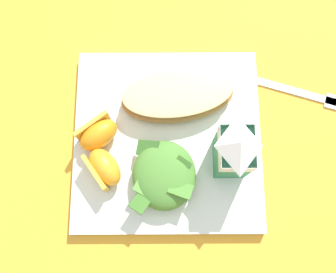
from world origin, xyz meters
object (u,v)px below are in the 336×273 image
green_salad_pile (164,175)px  metal_fork (300,92)px  milk_carton (235,151)px  cheesy_pizza_bread (178,96)px  white_plate (168,139)px  orange_wedge_middle (104,168)px  orange_wedge_front (98,134)px

green_salad_pile → metal_fork: green_salad_pile is taller
green_salad_pile → milk_carton: (-0.03, 0.09, 0.04)m
cheesy_pizza_bread → milk_carton: milk_carton is taller
white_plate → orange_wedge_middle: (0.05, -0.09, 0.03)m
white_plate → orange_wedge_front: (-0.00, -0.10, 0.03)m
metal_fork → milk_carton: bearing=-47.7°
orange_wedge_front → cheesy_pizza_bread: bearing=116.6°
white_plate → metal_fork: size_ratio=1.51×
orange_wedge_middle → orange_wedge_front: bearing=-168.3°
cheesy_pizza_bread → metal_fork: bearing=95.0°
cheesy_pizza_bread → milk_carton: 0.13m
orange_wedge_middle → metal_fork: 0.33m
cheesy_pizza_bread → milk_carton: bearing=38.5°
green_salad_pile → milk_carton: size_ratio=0.98×
white_plate → milk_carton: 0.12m
orange_wedge_middle → metal_fork: orange_wedge_middle is taller
green_salad_pile → orange_wedge_middle: bearing=-97.4°
orange_wedge_front → orange_wedge_middle: 0.05m
green_salad_pile → milk_carton: milk_carton is taller
white_plate → cheesy_pizza_bread: cheesy_pizza_bread is taller
green_salad_pile → orange_wedge_middle: size_ratio=1.54×
orange_wedge_middle → cheesy_pizza_bread: bearing=135.7°
milk_carton → orange_wedge_middle: milk_carton is taller
white_plate → green_salad_pile: green_salad_pile is taller
cheesy_pizza_bread → orange_wedge_front: (0.06, -0.12, 0.00)m
green_salad_pile → orange_wedge_middle: (-0.01, -0.09, -0.00)m
orange_wedge_middle → milk_carton: bearing=94.9°
cheesy_pizza_bread → green_salad_pile: (0.12, -0.02, 0.00)m
green_salad_pile → milk_carton: 0.11m
milk_carton → green_salad_pile: bearing=-74.3°
cheesy_pizza_bread → metal_fork: (-0.02, 0.19, -0.03)m
metal_fork → white_plate: bearing=-69.8°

